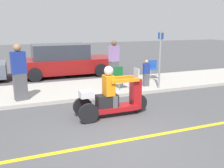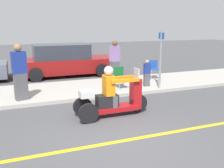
{
  "view_description": "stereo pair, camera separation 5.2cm",
  "coord_description": "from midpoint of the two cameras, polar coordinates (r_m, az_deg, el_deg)",
  "views": [
    {
      "loc": [
        -2.1,
        -4.68,
        2.53
      ],
      "look_at": [
        0.34,
        1.57,
        0.93
      ],
      "focal_mm": 40.0,
      "sensor_mm": 36.0,
      "label": 1
    },
    {
      "loc": [
        -2.05,
        -4.7,
        2.53
      ],
      "look_at": [
        0.34,
        1.57,
        0.93
      ],
      "focal_mm": 40.0,
      "sensor_mm": 36.0,
      "label": 2
    }
  ],
  "objects": [
    {
      "name": "sidewalk_strip",
      "position": [
        9.83,
        -8.43,
        -1.26
      ],
      "size": [
        28.0,
        2.8,
        0.12
      ],
      "color": "#B2ADA3",
      "rests_on": "ground"
    },
    {
      "name": "spectator_with_child",
      "position": [
        10.02,
        7.68,
        2.39
      ],
      "size": [
        0.25,
        0.15,
        1.06
      ],
      "color": "#515156",
      "rests_on": "sidewalk_strip"
    },
    {
      "name": "street_sign",
      "position": [
        9.68,
        10.73,
        6.01
      ],
      "size": [
        0.08,
        0.36,
        2.2
      ],
      "color": "gray",
      "rests_on": "sidewalk_strip"
    },
    {
      "name": "lane_stripe",
      "position": [
        5.85,
        5.47,
        -12.25
      ],
      "size": [
        24.0,
        0.12,
        0.01
      ],
      "color": "gold",
      "rests_on": "ground"
    },
    {
      "name": "ground_plane",
      "position": [
        5.72,
        2.36,
        -12.86
      ],
      "size": [
        60.0,
        60.0,
        0.0
      ],
      "primitive_type": "plane",
      "color": "#4C4C4F"
    },
    {
      "name": "parked_car_lot_far",
      "position": [
        12.82,
        -11.11,
        5.2
      ],
      "size": [
        4.84,
        2.11,
        1.59
      ],
      "color": "maroon",
      "rests_on": "ground"
    },
    {
      "name": "motorcycle_trike",
      "position": [
        7.01,
        -0.15,
        -3.26
      ],
      "size": [
        2.15,
        0.71,
        1.44
      ],
      "color": "black",
      "rests_on": "ground"
    },
    {
      "name": "spectator_near_curb",
      "position": [
        8.55,
        -20.59,
        2.26
      ],
      "size": [
        0.49,
        0.36,
        1.82
      ],
      "color": "#515156",
      "rests_on": "sidewalk_strip"
    },
    {
      "name": "spectator_mid_group",
      "position": [
        10.95,
        0.31,
        5.21
      ],
      "size": [
        0.47,
        0.36,
        1.75
      ],
      "color": "#515156",
      "rests_on": "sidewalk_strip"
    },
    {
      "name": "folding_chair_curbside",
      "position": [
        9.62,
        1.59,
        2.01
      ],
      "size": [
        0.53,
        0.53,
        0.82
      ],
      "color": "#A5A8AD",
      "rests_on": "sidewalk_strip"
    },
    {
      "name": "folding_chair_set_back",
      "position": [
        11.53,
        9.21,
        3.76
      ],
      "size": [
        0.53,
        0.53,
        0.82
      ],
      "color": "#A5A8AD",
      "rests_on": "sidewalk_strip"
    }
  ]
}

